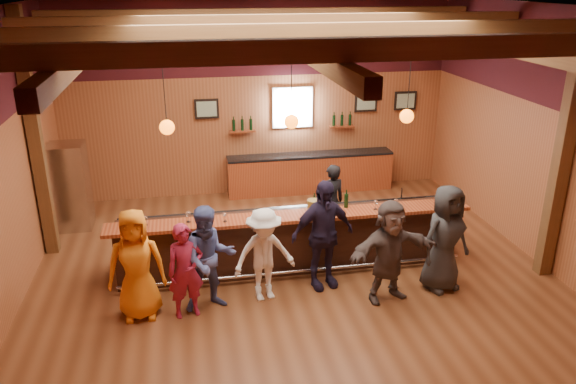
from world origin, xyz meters
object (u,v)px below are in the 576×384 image
object	(u,v)px
customer_redvest	(186,271)
customer_white	(264,255)
customer_dark	(445,238)
stainless_fridge	(71,186)
back_bar_cabinet	(310,173)
bartender	(331,202)
ice_bucket	(314,207)
customer_orange	(136,265)
customer_denim	(210,259)
bottle_a	(314,203)
customer_brown	(389,251)
customer_navy	(323,235)
bar_counter	(290,238)

from	to	relation	value
customer_redvest	customer_white	size ratio (longest dim) A/B	0.97
customer_dark	stainless_fridge	bearing A→B (deg)	133.16
customer_redvest	customer_white	xyz separation A→B (m)	(1.24, 0.25, 0.02)
back_bar_cabinet	bartender	bearing A→B (deg)	-94.02
bartender	ice_bucket	bearing A→B (deg)	47.93
customer_redvest	customer_orange	bearing A→B (deg)	159.05
customer_denim	bottle_a	bearing A→B (deg)	18.56
customer_brown	customer_dark	world-z (taller)	customer_dark
back_bar_cabinet	customer_white	world-z (taller)	customer_white
customer_navy	ice_bucket	size ratio (longest dim) A/B	7.52
bar_counter	back_bar_cabinet	bearing A→B (deg)	71.66
ice_bucket	back_bar_cabinet	bearing A→B (deg)	77.89
back_bar_cabinet	customer_brown	distance (m)	5.03
customer_redvest	ice_bucket	size ratio (longest dim) A/B	6.04
bar_counter	stainless_fridge	bearing A→B (deg)	149.24
customer_navy	customer_brown	world-z (taller)	customer_navy
bottle_a	customer_orange	bearing A→B (deg)	-160.67
customer_white	ice_bucket	size ratio (longest dim) A/B	6.24
customer_navy	bartender	xyz separation A→B (m)	(0.62, 1.77, -0.17)
customer_orange	customer_navy	distance (m)	2.99
back_bar_cabinet	customer_brown	bearing A→B (deg)	-88.50
bar_counter	bartender	world-z (taller)	bartender
customer_white	customer_navy	size ratio (longest dim) A/B	0.83
customer_white	bartender	world-z (taller)	customer_white
bartender	customer_redvest	bearing A→B (deg)	23.34
customer_orange	back_bar_cabinet	bearing A→B (deg)	51.90
bar_counter	customer_denim	size ratio (longest dim) A/B	3.66
customer_orange	bartender	distance (m)	4.18
stainless_fridge	ice_bucket	xyz separation A→B (m)	(4.46, -2.79, 0.34)
customer_brown	bartender	size ratio (longest dim) A/B	1.10
ice_bucket	bottle_a	distance (m)	0.17
bartender	bottle_a	distance (m)	1.33
bar_counter	ice_bucket	distance (m)	0.86
stainless_fridge	customer_navy	bearing A→B (deg)	-36.33
customer_dark	ice_bucket	bearing A→B (deg)	137.59
back_bar_cabinet	ice_bucket	world-z (taller)	ice_bucket
bar_counter	customer_orange	world-z (taller)	customer_orange
bar_counter	back_bar_cabinet	xyz separation A→B (m)	(1.18, 3.57, -0.05)
bar_counter	customer_dark	distance (m)	2.69
stainless_fridge	customer_redvest	distance (m)	4.39
stainless_fridge	customer_brown	distance (m)	6.68
customer_white	customer_navy	world-z (taller)	customer_navy
customer_white	customer_dark	world-z (taller)	customer_dark
back_bar_cabinet	customer_white	size ratio (longest dim) A/B	2.55
customer_orange	customer_white	bearing A→B (deg)	4.35
customer_orange	ice_bucket	distance (m)	3.09
back_bar_cabinet	customer_navy	world-z (taller)	customer_navy
customer_brown	customer_navy	bearing A→B (deg)	134.67
bar_counter	bartender	size ratio (longest dim) A/B	4.06
customer_redvest	customer_white	bearing A→B (deg)	-0.74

